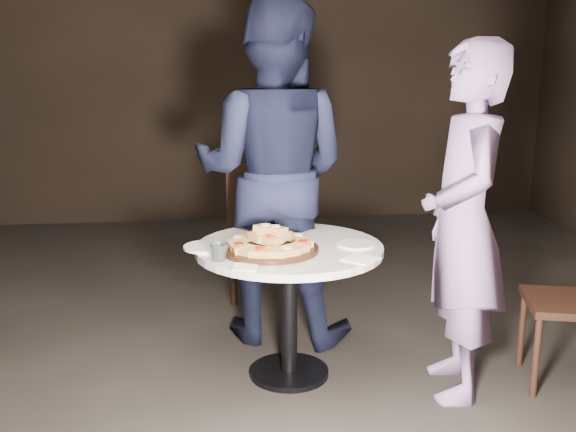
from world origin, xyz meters
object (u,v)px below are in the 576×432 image
at_px(table, 289,270).
at_px(water_glass, 219,252).
at_px(diner_navy, 272,173).
at_px(chair_far, 263,222).
at_px(focaccia_pile, 270,241).
at_px(diner_teal, 464,223).
at_px(serving_board, 270,249).

height_order(table, water_glass, water_glass).
xyz_separation_m(table, water_glass, (-0.33, -0.21, 0.16)).
bearing_deg(diner_navy, chair_far, -70.23).
xyz_separation_m(focaccia_pile, diner_teal, (0.86, -0.14, 0.09)).
relative_size(serving_board, chair_far, 0.49).
relative_size(serving_board, diner_teal, 0.28).
bearing_deg(focaccia_pile, diner_teal, -9.10).
xyz_separation_m(serving_board, focaccia_pile, (0.00, 0.00, 0.04)).
height_order(table, focaccia_pile, focaccia_pile).
distance_m(focaccia_pile, chair_far, 1.15).
bearing_deg(diner_navy, diner_teal, 154.91).
height_order(water_glass, diner_teal, diner_teal).
bearing_deg(serving_board, table, 41.74).
xyz_separation_m(chair_far, diner_navy, (0.01, -0.52, 0.40)).
height_order(focaccia_pile, diner_navy, diner_navy).
bearing_deg(chair_far, serving_board, 95.71).
xyz_separation_m(water_glass, diner_navy, (0.30, 0.73, 0.22)).
relative_size(serving_board, water_glass, 5.46).
bearing_deg(table, diner_navy, 93.54).
xyz_separation_m(chair_far, diner_teal, (0.81, -1.27, 0.28)).
relative_size(table, diner_navy, 0.53).
height_order(focaccia_pile, diner_teal, diner_teal).
distance_m(table, focaccia_pile, 0.22).
distance_m(focaccia_pile, diner_teal, 0.88).
distance_m(table, serving_board, 0.19).
relative_size(focaccia_pile, chair_far, 0.44).
bearing_deg(focaccia_pile, table, 41.65).
bearing_deg(diner_teal, focaccia_pile, -91.22).
distance_m(table, diner_navy, 0.65).
bearing_deg(focaccia_pile, diner_navy, 83.71).
relative_size(focaccia_pile, water_glass, 4.88).
xyz_separation_m(focaccia_pile, water_glass, (-0.23, -0.12, -0.01)).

